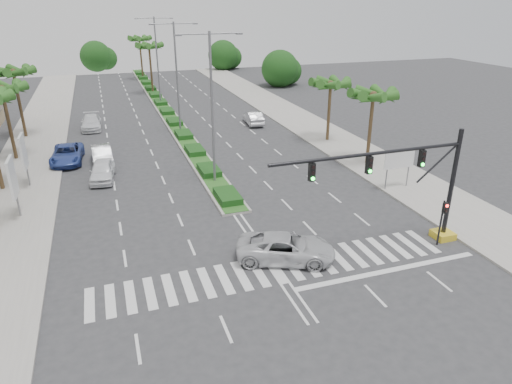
% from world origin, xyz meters
% --- Properties ---
extents(ground, '(160.00, 160.00, 0.00)m').
position_xyz_m(ground, '(0.00, 0.00, 0.00)').
color(ground, '#333335').
rests_on(ground, ground).
extents(footpath_right, '(6.00, 120.00, 0.15)m').
position_xyz_m(footpath_right, '(15.20, 20.00, 0.07)').
color(footpath_right, gray).
rests_on(footpath_right, ground).
extents(footpath_left, '(6.00, 120.00, 0.15)m').
position_xyz_m(footpath_left, '(-15.20, 20.00, 0.07)').
color(footpath_left, gray).
rests_on(footpath_left, ground).
extents(median, '(2.20, 75.00, 0.20)m').
position_xyz_m(median, '(0.00, 45.00, 0.10)').
color(median, gray).
rests_on(median, ground).
extents(median_grass, '(1.80, 75.00, 0.04)m').
position_xyz_m(median_grass, '(0.00, 45.00, 0.22)').
color(median_grass, '#275B1F').
rests_on(median_grass, median).
extents(signal_gantry, '(12.60, 1.20, 7.20)m').
position_xyz_m(signal_gantry, '(9.27, -0.00, 3.46)').
color(signal_gantry, gold).
rests_on(signal_gantry, ground).
extents(pedestrian_signal, '(0.28, 0.36, 3.00)m').
position_xyz_m(pedestrian_signal, '(10.60, -0.68, 2.04)').
color(pedestrian_signal, black).
rests_on(pedestrian_signal, ground).
extents(direction_sign, '(2.70, 0.11, 3.40)m').
position_xyz_m(direction_sign, '(13.50, 7.99, 2.45)').
color(direction_sign, slate).
rests_on(direction_sign, ground).
extents(billboard_near, '(0.18, 2.10, 4.35)m').
position_xyz_m(billboard_near, '(-14.50, 12.00, 2.96)').
color(billboard_near, slate).
rests_on(billboard_near, ground).
extents(billboard_far, '(0.18, 2.10, 4.35)m').
position_xyz_m(billboard_far, '(-14.50, 18.00, 2.96)').
color(billboard_far, slate).
rests_on(billboard_far, ground).
extents(palm_left_far, '(4.57, 4.68, 7.35)m').
position_xyz_m(palm_left_far, '(-16.50, 26.00, 6.50)').
color(palm_left_far, brown).
rests_on(palm_left_far, ground).
extents(palm_left_end, '(4.57, 4.68, 7.75)m').
position_xyz_m(palm_left_end, '(-16.50, 34.00, 6.88)').
color(palm_left_end, brown).
rests_on(palm_left_end, ground).
extents(palm_right_near, '(4.57, 4.68, 7.05)m').
position_xyz_m(palm_right_near, '(14.50, 14.00, 6.20)').
color(palm_right_near, brown).
rests_on(palm_right_near, ground).
extents(palm_right_far, '(4.57, 4.68, 6.75)m').
position_xyz_m(palm_right_far, '(14.50, 22.00, 5.91)').
color(palm_right_far, brown).
rests_on(palm_right_far, ground).
extents(palm_median_a, '(4.57, 4.68, 8.05)m').
position_xyz_m(palm_median_a, '(0.00, 55.00, 7.17)').
color(palm_median_a, brown).
rests_on(palm_median_a, ground).
extents(palm_median_b, '(4.57, 4.68, 8.05)m').
position_xyz_m(palm_median_b, '(0.00, 70.00, 7.17)').
color(palm_median_b, brown).
rests_on(palm_median_b, ground).
extents(streetlight_near, '(5.10, 0.25, 12.00)m').
position_xyz_m(streetlight_near, '(0.00, 14.00, 6.81)').
color(streetlight_near, slate).
rests_on(streetlight_near, ground).
extents(streetlight_mid, '(5.10, 0.25, 12.00)m').
position_xyz_m(streetlight_mid, '(0.00, 30.00, 6.81)').
color(streetlight_mid, slate).
rests_on(streetlight_mid, ground).
extents(streetlight_far, '(5.10, 0.25, 12.00)m').
position_xyz_m(streetlight_far, '(0.00, 46.00, 6.81)').
color(streetlight_far, slate).
rests_on(streetlight_far, ground).
extents(car_parked_a, '(2.42, 4.94, 1.62)m').
position_xyz_m(car_parked_a, '(-8.79, 17.76, 0.81)').
color(car_parked_a, white).
rests_on(car_parked_a, ground).
extents(car_parked_b, '(1.95, 4.99, 1.62)m').
position_xyz_m(car_parked_b, '(-8.71, 22.16, 0.81)').
color(car_parked_b, '#A9AAAE').
rests_on(car_parked_b, ground).
extents(car_parked_c, '(3.03, 5.94, 1.61)m').
position_xyz_m(car_parked_c, '(-11.78, 23.53, 0.80)').
color(car_parked_c, '#324A9A').
rests_on(car_parked_c, ground).
extents(car_parked_d, '(2.37, 5.48, 1.57)m').
position_xyz_m(car_parked_d, '(-9.54, 35.45, 0.78)').
color(car_parked_d, silver).
rests_on(car_parked_d, ground).
extents(car_crossing, '(6.30, 4.66, 1.59)m').
position_xyz_m(car_crossing, '(0.96, 0.79, 0.79)').
color(car_crossing, silver).
rests_on(car_crossing, ground).
extents(car_right, '(2.05, 4.90, 1.57)m').
position_xyz_m(car_right, '(9.21, 31.39, 0.79)').
color(car_right, silver).
rests_on(car_right, ground).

